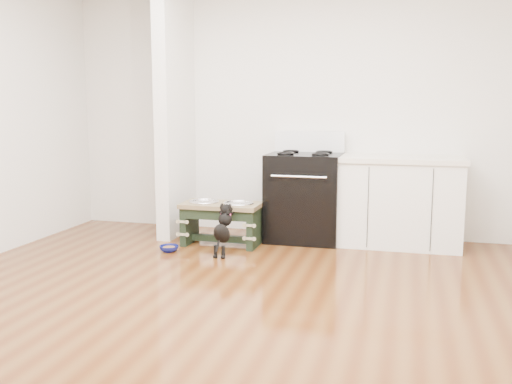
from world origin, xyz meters
name	(u,v)px	position (x,y,z in m)	size (l,w,h in m)	color
ground	(216,305)	(0.00, 0.00, 0.00)	(5.00, 5.00, 0.00)	#4F260E
room_shell	(214,76)	(0.00, 0.00, 1.62)	(5.00, 5.00, 5.00)	silver
partition_wall	(175,112)	(-1.18, 2.10, 1.35)	(0.15, 0.80, 2.70)	silver
oven_range	(305,195)	(0.25, 2.16, 0.48)	(0.76, 0.69, 1.14)	black
cabinet_run	(400,201)	(1.23, 2.18, 0.45)	(1.24, 0.64, 0.91)	white
dog_feeder	(221,215)	(-0.53, 1.70, 0.31)	(0.80, 0.43, 0.45)	black
puppy	(223,228)	(-0.39, 1.34, 0.27)	(0.14, 0.41, 0.49)	black
floor_bowl	(169,249)	(-0.94, 1.32, 0.03)	(0.23, 0.23, 0.06)	#0C125A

